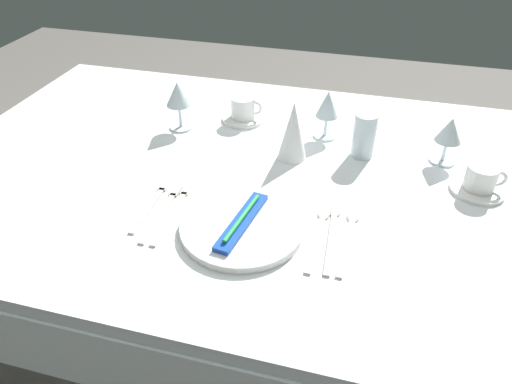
# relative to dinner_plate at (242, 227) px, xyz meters

# --- Properties ---
(ground_plane) EXTENTS (6.00, 6.00, 0.00)m
(ground_plane) POSITION_rel_dinner_plate_xyz_m (0.01, 0.24, -0.75)
(ground_plane) COLOR slate
(dining_table) EXTENTS (1.80, 1.11, 0.74)m
(dining_table) POSITION_rel_dinner_plate_xyz_m (0.01, 0.24, -0.09)
(dining_table) COLOR white
(dining_table) RESTS_ON ground
(dinner_plate) EXTENTS (0.27, 0.27, 0.02)m
(dinner_plate) POSITION_rel_dinner_plate_xyz_m (0.00, 0.00, 0.00)
(dinner_plate) COLOR white
(dinner_plate) RESTS_ON dining_table
(toothbrush_package) EXTENTS (0.07, 0.21, 0.02)m
(toothbrush_package) POSITION_rel_dinner_plate_xyz_m (0.00, 0.00, 0.02)
(toothbrush_package) COLOR blue
(toothbrush_package) RESTS_ON dinner_plate
(fork_outer) EXTENTS (0.03, 0.23, 0.00)m
(fork_outer) POSITION_rel_dinner_plate_xyz_m (-0.17, 0.02, -0.01)
(fork_outer) COLOR beige
(fork_outer) RESTS_ON dining_table
(fork_inner) EXTENTS (0.02, 0.22, 0.00)m
(fork_inner) POSITION_rel_dinner_plate_xyz_m (-0.20, 0.02, -0.01)
(fork_inner) COLOR beige
(fork_inner) RESTS_ON dining_table
(fork_salad) EXTENTS (0.02, 0.21, 0.00)m
(fork_salad) POSITION_rel_dinner_plate_xyz_m (-0.23, 0.04, -0.01)
(fork_salad) COLOR beige
(fork_salad) RESTS_ON dining_table
(spoon_soup) EXTENTS (0.03, 0.22, 0.01)m
(spoon_soup) POSITION_rel_dinner_plate_xyz_m (0.17, 0.04, -0.01)
(spoon_soup) COLOR beige
(spoon_soup) RESTS_ON dining_table
(spoon_dessert) EXTENTS (0.03, 0.23, 0.01)m
(spoon_dessert) POSITION_rel_dinner_plate_xyz_m (0.19, 0.05, -0.01)
(spoon_dessert) COLOR beige
(spoon_dessert) RESTS_ON dining_table
(spoon_tea) EXTENTS (0.03, 0.22, 0.01)m
(spoon_tea) POSITION_rel_dinner_plate_xyz_m (0.23, 0.04, -0.01)
(spoon_tea) COLOR beige
(spoon_tea) RESTS_ON dining_table
(saucer_left) EXTENTS (0.13, 0.13, 0.01)m
(saucer_left) POSITION_rel_dinner_plate_xyz_m (0.52, 0.29, -0.00)
(saucer_left) COLOR white
(saucer_left) RESTS_ON dining_table
(coffee_cup_left) EXTENTS (0.10, 0.07, 0.06)m
(coffee_cup_left) POSITION_rel_dinner_plate_xyz_m (0.52, 0.29, 0.03)
(coffee_cup_left) COLOR white
(coffee_cup_left) RESTS_ON saucer_left
(saucer_right) EXTENTS (0.13, 0.13, 0.01)m
(saucer_right) POSITION_rel_dinner_plate_xyz_m (-0.14, 0.50, -0.00)
(saucer_right) COLOR white
(saucer_right) RESTS_ON dining_table
(coffee_cup_right) EXTENTS (0.10, 0.08, 0.07)m
(coffee_cup_right) POSITION_rel_dinner_plate_xyz_m (-0.14, 0.50, 0.03)
(coffee_cup_right) COLOR white
(coffee_cup_right) RESTS_ON saucer_right
(wine_glass_centre) EXTENTS (0.07, 0.07, 0.15)m
(wine_glass_centre) POSITION_rel_dinner_plate_xyz_m (-0.31, 0.41, 0.09)
(wine_glass_centre) COLOR silver
(wine_glass_centre) RESTS_ON dining_table
(wine_glass_left) EXTENTS (0.07, 0.07, 0.13)m
(wine_glass_left) POSITION_rel_dinner_plate_xyz_m (0.44, 0.41, 0.08)
(wine_glass_left) COLOR silver
(wine_glass_left) RESTS_ON dining_table
(wine_glass_right) EXTENTS (0.07, 0.07, 0.14)m
(wine_glass_right) POSITION_rel_dinner_plate_xyz_m (0.12, 0.47, 0.09)
(wine_glass_right) COLOR silver
(wine_glass_right) RESTS_ON dining_table
(drink_tumbler) EXTENTS (0.06, 0.06, 0.12)m
(drink_tumbler) POSITION_rel_dinner_plate_xyz_m (0.23, 0.39, 0.05)
(drink_tumbler) COLOR silver
(drink_tumbler) RESTS_ON dining_table
(napkin_folded) EXTENTS (0.08, 0.08, 0.16)m
(napkin_folded) POSITION_rel_dinner_plate_xyz_m (0.05, 0.33, 0.07)
(napkin_folded) COLOR white
(napkin_folded) RESTS_ON dining_table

